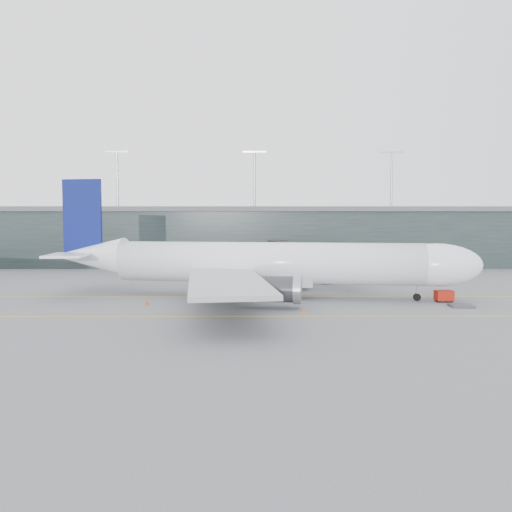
{
  "coord_description": "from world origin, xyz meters",
  "views": [
    {
      "loc": [
        4.74,
        -80.17,
        11.6
      ],
      "look_at": [
        5.11,
        -4.0,
        6.27
      ],
      "focal_mm": 35.0,
      "sensor_mm": 36.0,
      "label": 1
    }
  ],
  "objects": [
    {
      "name": "baggage_dolly",
      "position": [
        32.89,
        -13.42,
        0.18
      ],
      "size": [
        3.09,
        2.51,
        0.3
      ],
      "primitive_type": "cube",
      "rotation": [
        0.0,
        0.0,
        -0.03
      ],
      "color": "#3C3B40",
      "rests_on": "ground"
    },
    {
      "name": "gse_cart",
      "position": [
        32.14,
        -9.22,
        0.93
      ],
      "size": [
        2.55,
        1.73,
        1.67
      ],
      "rotation": [
        0.0,
        0.0,
        0.07
      ],
      "color": "#9F170B",
      "rests_on": "ground"
    },
    {
      "name": "cone_nose",
      "position": [
        31.89,
        -6.23,
        0.33
      ],
      "size": [
        0.41,
        0.41,
        0.65
      ],
      "primitive_type": "cone",
      "color": "#CC620B",
      "rests_on": "ground"
    },
    {
      "name": "uld_c",
      "position": [
        -1.41,
        10.1,
        1.01
      ],
      "size": [
        2.53,
        2.26,
        1.93
      ],
      "rotation": [
        0.0,
        0.0,
        0.31
      ],
      "color": "#323236",
      "rests_on": "ground"
    },
    {
      "name": "uld_a",
      "position": [
        -4.33,
        9.24,
        0.87
      ],
      "size": [
        1.87,
        1.52,
        1.66
      ],
      "rotation": [
        0.0,
        0.0,
        -0.03
      ],
      "color": "#323236",
      "rests_on": "ground"
    },
    {
      "name": "main_aircraft",
      "position": [
        6.39,
        -4.57,
        5.14
      ],
      "size": [
        65.2,
        60.61,
        18.32
      ],
      "rotation": [
        0.0,
        0.0,
        -0.16
      ],
      "color": "white",
      "rests_on": "ground"
    },
    {
      "name": "cone_wing_port",
      "position": [
        10.5,
        11.16,
        0.39
      ],
      "size": [
        0.49,
        0.49,
        0.78
      ],
      "primitive_type": "cone",
      "color": "orange",
      "rests_on": "ground"
    },
    {
      "name": "cone_tail",
      "position": [
        -9.99,
        -12.04,
        0.4
      ],
      "size": [
        0.5,
        0.5,
        0.79
      ],
      "primitive_type": "cone",
      "color": "red",
      "rests_on": "ground"
    },
    {
      "name": "terminal",
      "position": [
        -0.0,
        58.0,
        7.62
      ],
      "size": [
        240.0,
        36.0,
        29.0
      ],
      "color": "#1E2828",
      "rests_on": "ground"
    },
    {
      "name": "taxiline_b",
      "position": [
        0.0,
        -20.0,
        0.01
      ],
      "size": [
        160.0,
        0.25,
        0.02
      ],
      "primitive_type": "cube",
      "color": "gold",
      "rests_on": "ground"
    },
    {
      "name": "jet_bridge",
      "position": [
        15.8,
        25.74,
        5.34
      ],
      "size": [
        15.88,
        45.95,
        7.14
      ],
      "rotation": [
        0.0,
        0.0,
        0.27
      ],
      "color": "#2B2B30",
      "rests_on": "ground"
    },
    {
      "name": "taxiline_a",
      "position": [
        0.0,
        -4.0,
        0.01
      ],
      "size": [
        160.0,
        0.25,
        0.02
      ],
      "primitive_type": "cube",
      "color": "gold",
      "rests_on": "ground"
    },
    {
      "name": "ground",
      "position": [
        0.0,
        0.0,
        0.0
      ],
      "size": [
        320.0,
        320.0,
        0.0
      ],
      "primitive_type": "plane",
      "color": "#57575C",
      "rests_on": "ground"
    },
    {
      "name": "uld_b",
      "position": [
        -3.09,
        10.33,
        1.0
      ],
      "size": [
        2.41,
        2.09,
        1.91
      ],
      "rotation": [
        0.0,
        0.0,
        0.21
      ],
      "color": "#323236",
      "rests_on": "ground"
    },
    {
      "name": "cone_wing_stbd",
      "position": [
        11.03,
        -18.05,
        0.34
      ],
      "size": [
        0.43,
        0.43,
        0.68
      ],
      "primitive_type": "cone",
      "color": "orange",
      "rests_on": "ground"
    },
    {
      "name": "taxiline_lead_main",
      "position": [
        5.0,
        20.0,
        0.01
      ],
      "size": [
        0.25,
        60.0,
        0.02
      ],
      "primitive_type": "cube",
      "color": "gold",
      "rests_on": "ground"
    }
  ]
}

